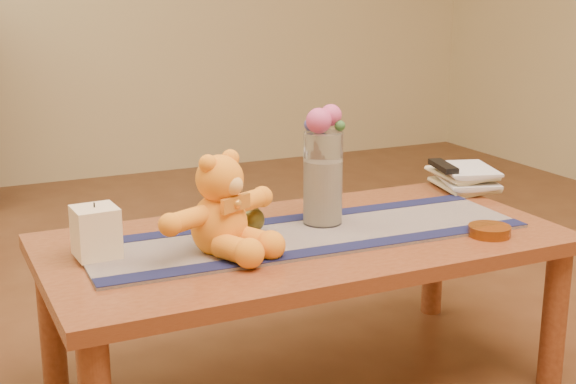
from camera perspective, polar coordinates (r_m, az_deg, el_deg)
name	(u,v)px	position (r m, az deg, el deg)	size (l,w,h in m)	color
coffee_table_top	(305,243)	(2.19, 1.19, -3.66)	(1.40, 0.70, 0.04)	brown
table_leg_fr	(554,318)	(2.40, 18.39, -8.49)	(0.07, 0.07, 0.41)	brown
table_leg_bl	(51,322)	(2.35, -16.45, -8.81)	(0.07, 0.07, 0.41)	brown
table_leg_br	(433,256)	(2.81, 10.28, -4.47)	(0.07, 0.07, 0.41)	brown
persian_runner	(308,235)	(2.18, 1.41, -3.05)	(1.20, 0.35, 0.01)	#1E1946
runner_border_near	(332,249)	(2.05, 3.11, -4.06)	(1.20, 0.06, 0.00)	#13163A
runner_border_far	(287,219)	(2.30, -0.11, -1.91)	(1.20, 0.06, 0.00)	#13163A
teddy_bear	(219,204)	(2.02, -4.94, -0.89)	(0.35, 0.29, 0.24)	orange
pillar_candle	(96,232)	(2.04, -13.47, -2.76)	(0.10, 0.10, 0.13)	#FFE8BB
candle_wick	(94,205)	(2.02, -13.59, -0.90)	(0.00, 0.00, 0.01)	black
glass_vase	(323,178)	(2.24, 2.49, 0.99)	(0.11, 0.11, 0.26)	silver
potpourri_fill	(323,192)	(2.25, 2.48, 0.02)	(0.09, 0.09, 0.18)	beige
rose_left	(319,121)	(2.19, 2.20, 5.08)	(0.07, 0.07, 0.07)	#C8467E
rose_right	(331,115)	(2.22, 3.06, 5.47)	(0.06, 0.06, 0.06)	#C8467E
blue_flower_back	(321,120)	(2.24, 2.35, 5.14)	(0.04, 0.04, 0.04)	#4D50A7
blue_flower_side	(310,125)	(2.21, 1.61, 4.80)	(0.04, 0.04, 0.04)	#4D50A7
leaf_sprig	(340,126)	(2.21, 3.70, 4.71)	(0.03, 0.03, 0.03)	#33662D
bronze_ball	(252,220)	(2.18, -2.59, -1.98)	(0.07, 0.07, 0.07)	#494418
book_bottom	(441,187)	(2.69, 10.80, 0.32)	(0.17, 0.22, 0.02)	beige
book_lower	(443,182)	(2.68, 10.95, 0.70)	(0.16, 0.22, 0.02)	beige
book_upper	(439,176)	(2.68, 10.70, 1.12)	(0.17, 0.22, 0.02)	beige
book_top	(443,171)	(2.68, 10.95, 1.49)	(0.16, 0.22, 0.02)	beige
tv_remote	(443,166)	(2.66, 10.95, 1.82)	(0.04, 0.16, 0.02)	black
amber_dish	(489,231)	(2.25, 14.10, -2.69)	(0.12, 0.12, 0.03)	#BF5914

